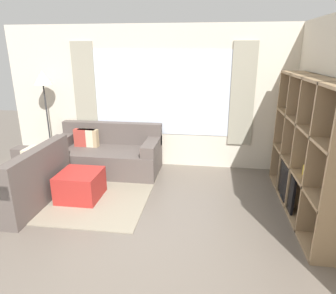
% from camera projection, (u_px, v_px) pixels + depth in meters
% --- Properties ---
extents(ground_plane, '(16.00, 16.00, 0.00)m').
position_uv_depth(ground_plane, '(113.00, 273.00, 3.16)').
color(ground_plane, '#665B51').
extents(wall_back, '(6.11, 0.11, 2.70)m').
position_uv_depth(wall_back, '(161.00, 98.00, 5.78)').
color(wall_back, beige).
rests_on(wall_back, ground_plane).
extents(wall_right, '(0.07, 4.41, 2.70)m').
position_uv_depth(wall_right, '(329.00, 122.00, 3.92)').
color(wall_right, beige).
rests_on(wall_right, ground_plane).
extents(area_rug, '(2.54, 2.08, 0.01)m').
position_uv_depth(area_rug, '(74.00, 191.00, 4.97)').
color(area_rug, gray).
rests_on(area_rug, ground_plane).
extents(shelving_unit, '(0.37, 2.46, 1.92)m').
position_uv_depth(shelving_unit, '(308.00, 150.00, 4.13)').
color(shelving_unit, '#232328').
rests_on(shelving_unit, ground_plane).
extents(couch_main, '(1.99, 0.96, 0.88)m').
position_uv_depth(couch_main, '(107.00, 155.00, 5.75)').
color(couch_main, '#564C47').
rests_on(couch_main, ground_plane).
extents(couch_side, '(0.96, 1.57, 0.88)m').
position_uv_depth(couch_side, '(21.00, 183.00, 4.55)').
color(couch_side, '#564C47').
rests_on(couch_side, ground_plane).
extents(ottoman, '(0.63, 0.64, 0.44)m').
position_uv_depth(ottoman, '(80.00, 185.00, 4.70)').
color(ottoman, '#A82823').
rests_on(ottoman, ground_plane).
extents(floor_lamp, '(0.35, 0.35, 1.87)m').
position_uv_depth(floor_lamp, '(43.00, 84.00, 5.70)').
color(floor_lamp, black).
rests_on(floor_lamp, ground_plane).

